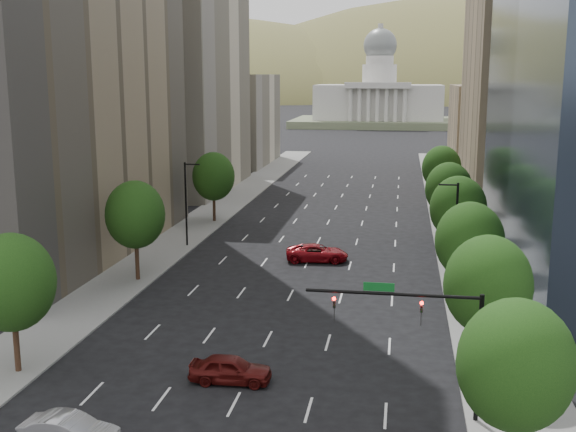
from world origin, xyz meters
The scene contains 23 objects.
sidewalk_left centered at (-15.50, 60.00, 0.07)m, with size 6.00×200.00×0.15m, color slate.
sidewalk_right centered at (15.50, 60.00, 0.07)m, with size 6.00×200.00×0.15m, color slate.
midrise_cream_left centered at (-25.00, 103.00, 17.50)m, with size 14.00×30.00×35.00m, color beige.
filler_left centered at (-25.00, 136.00, 9.00)m, with size 14.00×26.00×18.00m, color beige.
parking_tan_right centered at (25.00, 100.00, 15.00)m, with size 14.00×30.00×30.00m, color #8C7759.
filler_right centered at (25.00, 133.00, 8.00)m, with size 14.00×26.00×16.00m, color #8C7759.
tree_right_0 centered at (14.00, 25.00, 5.39)m, with size 5.20×5.20×8.39m.
tree_right_1 centered at (14.00, 36.00, 5.75)m, with size 5.20×5.20×8.75m.
tree_right_2 centered at (14.00, 48.00, 5.60)m, with size 5.20×5.20×8.61m.
tree_right_3 centered at (14.00, 60.00, 5.89)m, with size 5.20×5.20×8.89m.
tree_right_4 centered at (14.00, 74.00, 5.46)m, with size 5.20×5.20×8.46m.
tree_right_5 centered at (14.00, 90.00, 5.75)m, with size 5.20×5.20×8.75m.
tree_left_0 centered at (-14.00, 32.00, 5.75)m, with size 5.20×5.20×8.75m.
tree_left_1 centered at (-14.00, 52.00, 5.96)m, with size 5.20×5.20×8.97m.
tree_left_2 centered at (-14.00, 78.00, 5.68)m, with size 5.20×5.20×8.68m.
streetlight_rn centered at (13.44, 55.00, 4.84)m, with size 1.70×0.20×9.00m.
streetlight_ln centered at (-13.44, 65.00, 4.84)m, with size 1.70×0.20×9.00m.
traffic_signal centered at (10.53, 30.00, 5.17)m, with size 9.12×0.40×7.38m.
capitol centered at (0.00, 249.71, 8.58)m, with size 60.00×40.00×35.20m.
foothills centered at (34.67, 599.39, -37.78)m, with size 720.00×413.00×263.00m.
car_maroon centered at (-0.85, 32.76, 0.83)m, with size 1.97×4.89×1.67m, color #480D0C.
car_silver centered at (-6.84, 24.25, 0.81)m, with size 1.71×4.90×1.61m, color #A8A9AE.
car_red_far centered at (0.87, 61.19, 0.84)m, with size 2.79×6.05×1.68m, color maroon.
Camera 1 is at (8.77, -5.38, 17.90)m, focal length 44.13 mm.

